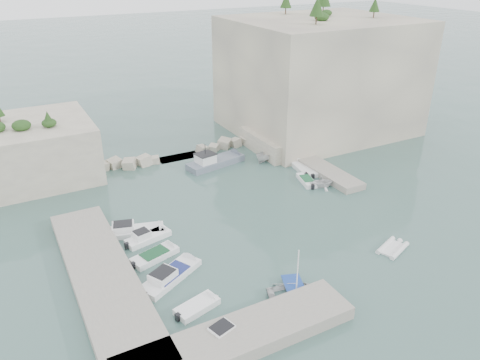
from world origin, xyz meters
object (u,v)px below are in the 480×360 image
inflatable_dinghy (392,250)px  motorboat_b (148,240)px  motorboat_e (197,309)px  tender_east_a (322,187)px  motorboat_c (155,258)px  work_boat (216,165)px  motorboat_f (229,335)px  tender_east_b (306,182)px  rowboat (296,296)px  motorboat_d (171,278)px  tender_east_d (268,160)px  motorboat_a (133,234)px  tender_east_c (303,171)px

inflatable_dinghy → motorboat_b: bearing=127.0°
motorboat_e → tender_east_a: (22.06, 12.88, 0.00)m
motorboat_c → work_boat: (14.16, 16.58, 0.00)m
motorboat_c → motorboat_f: 12.08m
tender_east_b → tender_east_a: bearing=-139.4°
rowboat → tender_east_a: bearing=-23.4°
motorboat_b → motorboat_d: (-0.21, -6.80, 0.00)m
motorboat_c → motorboat_d: size_ratio=0.72×
inflatable_dinghy → tender_east_d: size_ratio=0.86×
motorboat_e → motorboat_f: bearing=-89.9°
motorboat_a → work_boat: size_ratio=0.76×
motorboat_c → work_boat: bearing=32.8°
tender_east_a → tender_east_c: size_ratio=0.56×
motorboat_a → motorboat_d: size_ratio=0.99×
motorboat_d → work_boat: 24.52m
motorboat_a → motorboat_b: size_ratio=1.37×
motorboat_d → tender_east_b: 23.80m
tender_east_b → tender_east_d: bearing=17.5°
motorboat_b → work_boat: bearing=31.9°
motorboat_c → inflatable_dinghy: motorboat_c is taller
motorboat_f → work_boat: 31.17m
tender_east_b → rowboat: bearing=156.0°
motorboat_b → tender_east_d: (20.82, 11.61, 0.00)m
work_boat → inflatable_dinghy: bearing=-87.3°
motorboat_a → motorboat_e: bearing=-68.9°
motorboat_e → tender_east_d: size_ratio=0.92×
motorboat_f → rowboat: 7.00m
inflatable_dinghy → tender_east_b: 15.94m
motorboat_f → tender_east_a: bearing=21.9°
motorboat_b → tender_east_b: size_ratio=1.20×
tender_east_a → work_boat: size_ratio=0.35×
motorboat_e → tender_east_b: size_ratio=0.96×
inflatable_dinghy → tender_east_c: tender_east_c is taller
motorboat_c → motorboat_f: (1.65, -11.96, 0.00)m
tender_east_b → motorboat_b: bearing=112.5°
motorboat_c → tender_east_c: 25.33m
motorboat_c → tender_east_c: same height
motorboat_e → inflatable_dinghy: 19.80m
motorboat_a → motorboat_f: size_ratio=1.25×
motorboat_b → inflatable_dinghy: 23.67m
tender_east_b → motorboat_d: bearing=128.8°
motorboat_a → motorboat_b: bearing=-46.5°
motorboat_b → tender_east_a: 22.35m
motorboat_d → motorboat_a: bearing=66.5°
motorboat_d → motorboat_f: (1.44, -8.37, 0.00)m
motorboat_d → inflatable_dinghy: 21.05m
motorboat_f → rowboat: (6.87, 1.34, 0.00)m
motorboat_b → motorboat_d: 6.81m
motorboat_c → motorboat_d: motorboat_d is taller
motorboat_d → tender_east_a: bearing=-8.5°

